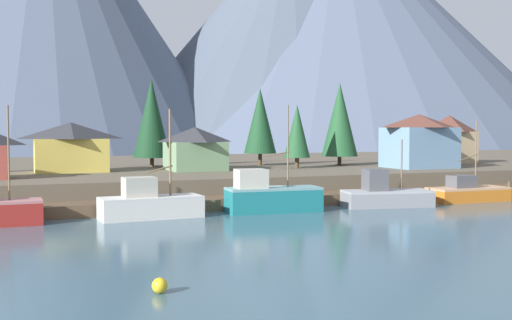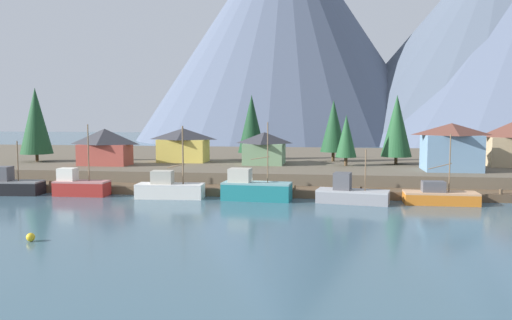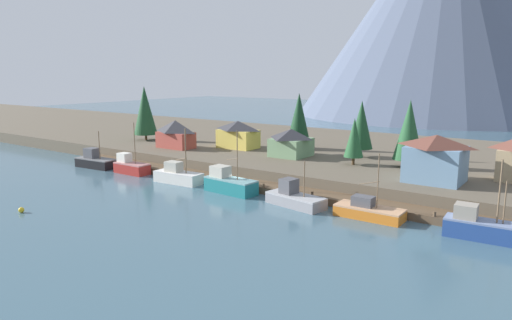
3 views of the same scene
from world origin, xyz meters
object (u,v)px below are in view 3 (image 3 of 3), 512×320
Objects in this scene: fishing_boat_black at (95,161)px; house_blue at (436,158)px; conifer_back_left at (299,118)px; fishing_boat_white at (178,176)px; conifer_mid_left at (354,138)px; conifer_mid_right at (409,130)px; house_yellow at (238,134)px; fishing_boat_blue at (478,226)px; channel_buoy at (21,210)px; fishing_boat_teal at (229,183)px; house_green at (291,142)px; conifer_near_left at (145,110)px; fishing_boat_orange at (368,211)px; fishing_boat_grey at (294,198)px; house_red at (176,134)px; fishing_boat_red at (131,167)px; conifer_near_right at (361,125)px.

house_blue is (57.30, 13.72, 4.65)m from fishing_boat_black.
fishing_boat_white is at bearing -102.38° from conifer_back_left.
conifer_mid_left is 0.72× the size of conifer_mid_right.
house_blue reaches higher than house_yellow.
fishing_boat_blue is (65.50, 0.28, 0.13)m from fishing_boat_black.
fishing_boat_white is at bearing 79.34° from channel_buoy.
conifer_mid_right is (18.99, 21.91, 7.11)m from fishing_boat_teal.
fishing_boat_teal is 1.36× the size of house_green.
channel_buoy is at bearing -60.22° from conifer_near_left.
house_green is (-22.71, 19.24, 4.15)m from fishing_boat_orange.
conifer_back_left is (-38.15, 27.43, 7.28)m from fishing_boat_blue.
conifer_mid_right is (50.88, 21.96, 7.28)m from fishing_boat_black.
house_green is at bearing -173.04° from conifer_mid_right.
fishing_boat_grey is (11.42, -0.45, -0.30)m from fishing_boat_teal.
conifer_mid_left reaches higher than house_blue.
house_red is 24.80m from conifer_back_left.
channel_buoy is (-14.96, -23.14, -1.01)m from fishing_boat_teal.
fishing_boat_red reaches higher than house_yellow.
house_green is at bearing 147.60° from fishing_boat_blue.
conifer_mid_right is (20.26, 2.47, 3.43)m from house_green.
house_red is (-10.22, -7.22, 0.06)m from house_yellow.
house_blue is 11.08× the size of channel_buoy.
fishing_boat_black is at bearing -69.73° from conifer_near_left.
conifer_back_left is at bearing 129.56° from fishing_boat_grey.
channel_buoy is at bearing -118.75° from fishing_boat_teal.
conifer_mid_right is at bearing 0.97° from house_yellow.
conifer_near_left reaches higher than house_red.
channel_buoy is (-0.12, -44.47, -4.94)m from house_yellow.
house_green is (9.33, 19.38, 3.88)m from fishing_boat_white.
house_red is 44.84m from conifer_mid_right.
conifer_back_left is (-25.98, 27.45, 7.71)m from fishing_boat_orange.
fishing_boat_red is 43.85m from fishing_boat_orange.
fishing_boat_orange is 1.02× the size of house_yellow.
fishing_boat_orange is 42.22m from house_yellow.
fishing_boat_black is 0.98× the size of fishing_boat_grey.
fishing_boat_teal is 28.94m from conifer_back_left.
house_yellow is at bearing 173.74° from conifer_mid_left.
house_blue reaches higher than fishing_boat_white.
channel_buoy is (7.45, -23.54, -0.86)m from fishing_boat_red.
fishing_boat_red is 56.02m from fishing_boat_blue.
house_yellow is 12.51m from house_red.
fishing_boat_blue reaches higher than channel_buoy.
conifer_back_left reaches higher than fishing_boat_grey.
fishing_boat_grey is 54.07m from conifer_near_left.
channel_buoy is (-26.20, -41.61, -6.63)m from conifer_mid_left.
fishing_boat_red is 22.63m from house_yellow.
conifer_near_right is (-16.07, 12.09, 2.48)m from house_blue.
house_yellow is at bearing 149.63° from fishing_boat_orange.
fishing_boat_white is (11.81, -0.35, -0.06)m from fishing_boat_red.
house_red is 0.73× the size of conifer_mid_right.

